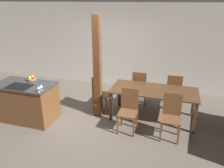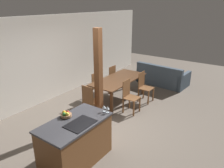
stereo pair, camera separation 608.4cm
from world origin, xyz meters
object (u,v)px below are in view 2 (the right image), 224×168
kitchen_island (76,142)px  dining_chair_near_right (144,86)px  fruit_bowl (66,114)px  wine_glass_middle (104,107)px  dining_chair_head_end (90,101)px  timber_post (99,77)px  dining_table (119,81)px  dining_chair_far_right (110,78)px  dining_chair_near_left (130,96)px  wine_glass_near (108,108)px  dining_chair_far_left (93,86)px  couch (162,77)px

kitchen_island → dining_chair_near_right: bearing=4.1°
kitchen_island → dining_chair_near_right: dining_chair_near_right is taller
fruit_bowl → wine_glass_middle: wine_glass_middle is taller
dining_chair_head_end → timber_post: size_ratio=0.39×
timber_post → dining_table: bearing=10.7°
dining_chair_near_right → dining_chair_far_right: (0.00, 1.37, 0.00)m
dining_chair_head_end → kitchen_island: bearing=121.1°
wine_glass_middle → dining_table: (2.30, 1.16, -0.37)m
kitchen_island → dining_chair_near_left: bearing=5.6°
wine_glass_near → dining_chair_near_left: bearing=17.1°
wine_glass_near → dining_chair_far_right: wine_glass_near is taller
wine_glass_middle → kitchen_island: bearing=160.3°
dining_chair_near_left → dining_chair_far_left: bearing=90.0°
couch → fruit_bowl: bearing=95.7°
dining_chair_far_left → timber_post: size_ratio=0.39×
dining_chair_far_right → couch: dining_chair_far_right is taller
dining_table → dining_chair_near_left: size_ratio=2.11×
dining_chair_far_left → dining_chair_far_right: same height
dining_chair_near_left → dining_chair_near_right: bearing=0.0°
fruit_bowl → dining_chair_far_left: 2.84m
kitchen_island → wine_glass_middle: (0.64, -0.23, 0.57)m
dining_table → dining_chair_far_right: dining_chair_far_right is taller
dining_chair_far_left → dining_chair_far_right: (0.92, 0.00, 0.00)m
dining_chair_near_right → fruit_bowl: bearing=179.8°
dining_chair_far_left → dining_chair_far_right: 0.92m
kitchen_island → wine_glass_middle: bearing=-19.7°
dining_chair_near_right → couch: size_ratio=0.50×
dining_chair_near_left → dining_chair_far_left: size_ratio=1.00×
wine_glass_near → timber_post: size_ratio=0.06×
kitchen_island → dining_chair_far_left: (2.48, 1.62, 0.04)m
wine_glass_near → timber_post: bearing=46.0°
fruit_bowl → timber_post: 1.65m
dining_table → dining_chair_head_end: size_ratio=2.11×
wine_glass_middle → dining_table: size_ratio=0.07×
dining_table → dining_chair_far_left: dining_chair_far_left is taller
wine_glass_middle → dining_chair_far_right: 3.36m
dining_chair_near_right → dining_chair_head_end: 1.98m
fruit_bowl → dining_chair_far_right: fruit_bowl is taller
dining_chair_far_left → kitchen_island: bearing=33.1°
wine_glass_middle → dining_chair_near_left: bearing=14.4°
dining_chair_near_left → couch: 2.78m
wine_glass_middle → timber_post: timber_post is taller
wine_glass_near → dining_chair_near_left: size_ratio=0.15×
kitchen_island → couch: (5.25, 0.39, -0.18)m
wine_glass_near → wine_glass_middle: (0.00, 0.09, 0.00)m
dining_chair_near_left → dining_chair_near_right: same height
fruit_bowl → timber_post: bearing=15.0°
dining_chair_far_left → timber_post: 1.48m
wine_glass_middle → timber_post: size_ratio=0.06×
dining_table → couch: (2.31, -0.54, -0.39)m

